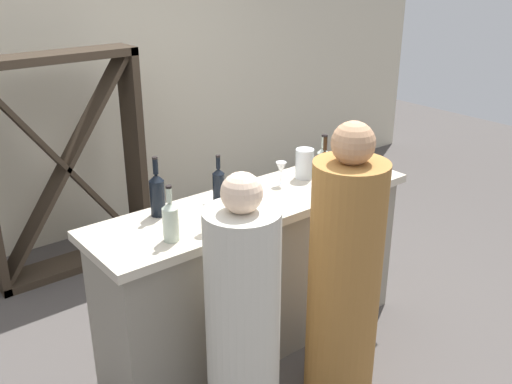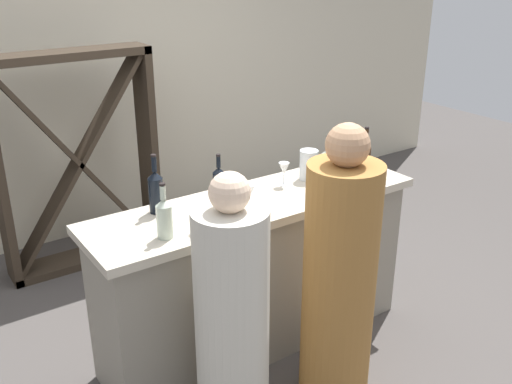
# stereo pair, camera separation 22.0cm
# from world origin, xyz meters

# --- Properties ---
(ground_plane) EXTENTS (12.00, 12.00, 0.00)m
(ground_plane) POSITION_xyz_m (0.00, 0.00, 0.00)
(ground_plane) COLOR #4C4744
(back_wall) EXTENTS (8.00, 0.10, 2.80)m
(back_wall) POSITION_xyz_m (0.00, 2.20, 1.40)
(back_wall) COLOR beige
(back_wall) RESTS_ON ground
(bar_counter) EXTENTS (2.04, 0.58, 0.99)m
(bar_counter) POSITION_xyz_m (0.00, 0.00, 0.50)
(bar_counter) COLOR gray
(bar_counter) RESTS_ON ground
(wine_rack) EXTENTS (1.22, 0.28, 1.68)m
(wine_rack) POSITION_xyz_m (-0.51, 1.65, 0.84)
(wine_rack) COLOR #33281E
(wine_rack) RESTS_ON ground
(wine_bottle_leftmost_clear_pale) EXTENTS (0.08, 0.08, 0.29)m
(wine_bottle_leftmost_clear_pale) POSITION_xyz_m (-0.65, -0.14, 1.10)
(wine_bottle_leftmost_clear_pale) COLOR #B7C6B2
(wine_bottle_leftmost_clear_pale) RESTS_ON bar_counter
(wine_bottle_second_left_near_black) EXTENTS (0.08, 0.08, 0.34)m
(wine_bottle_second_left_near_black) POSITION_xyz_m (-0.55, 0.17, 1.11)
(wine_bottle_second_left_near_black) COLOR black
(wine_bottle_second_left_near_black) RESTS_ON bar_counter
(wine_bottle_center_near_black) EXTENTS (0.07, 0.07, 0.27)m
(wine_bottle_center_near_black) POSITION_xyz_m (-0.17, 0.14, 1.09)
(wine_bottle_center_near_black) COLOR black
(wine_bottle_center_near_black) RESTS_ON bar_counter
(wine_bottle_second_right_amber_brown) EXTENTS (0.07, 0.07, 0.33)m
(wine_bottle_second_right_amber_brown) POSITION_xyz_m (0.45, -0.10, 1.11)
(wine_bottle_second_right_amber_brown) COLOR #331E0F
(wine_bottle_second_right_amber_brown) RESTS_ON bar_counter
(wine_bottle_rightmost_clear_pale) EXTENTS (0.07, 0.07, 0.29)m
(wine_bottle_rightmost_clear_pale) POSITION_xyz_m (0.55, 0.01, 1.10)
(wine_bottle_rightmost_clear_pale) COLOR #B7C6B2
(wine_bottle_rightmost_clear_pale) RESTS_ON bar_counter
(wine_bottle_far_right_amber_brown) EXTENTS (0.07, 0.07, 0.33)m
(wine_bottle_far_right_amber_brown) POSITION_xyz_m (0.78, -0.08, 1.11)
(wine_bottle_far_right_amber_brown) COLOR #331E0F
(wine_bottle_far_right_amber_brown) RESTS_ON bar_counter
(wine_glass_near_left) EXTENTS (0.06, 0.06, 0.17)m
(wine_glass_near_left) POSITION_xyz_m (-0.45, -0.16, 1.10)
(wine_glass_near_left) COLOR white
(wine_glass_near_left) RESTS_ON bar_counter
(wine_glass_near_center) EXTENTS (0.07, 0.07, 0.14)m
(wine_glass_near_center) POSITION_xyz_m (-0.09, -0.07, 1.09)
(wine_glass_near_center) COLOR white
(wine_glass_near_center) RESTS_ON bar_counter
(wine_glass_near_right) EXTENTS (0.07, 0.07, 0.16)m
(wine_glass_near_right) POSITION_xyz_m (0.89, 0.07, 1.10)
(wine_glass_near_right) COLOR white
(wine_glass_near_right) RESTS_ON bar_counter
(wine_glass_far_left) EXTENTS (0.07, 0.07, 0.15)m
(wine_glass_far_left) POSITION_xyz_m (0.27, 0.10, 1.09)
(wine_glass_far_left) COLOR white
(wine_glass_far_left) RESTS_ON bar_counter
(water_pitcher) EXTENTS (0.12, 0.12, 0.19)m
(water_pitcher) POSITION_xyz_m (0.47, 0.09, 1.08)
(water_pitcher) COLOR silver
(water_pitcher) RESTS_ON bar_counter
(person_left_guest) EXTENTS (0.48, 0.48, 1.58)m
(person_left_guest) POSITION_xyz_m (0.10, -0.63, 0.72)
(person_left_guest) COLOR #9E6B33
(person_left_guest) RESTS_ON ground
(person_center_guest) EXTENTS (0.42, 0.42, 1.44)m
(person_center_guest) POSITION_xyz_m (-0.52, -0.55, 0.66)
(person_center_guest) COLOR beige
(person_center_guest) RESTS_ON ground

